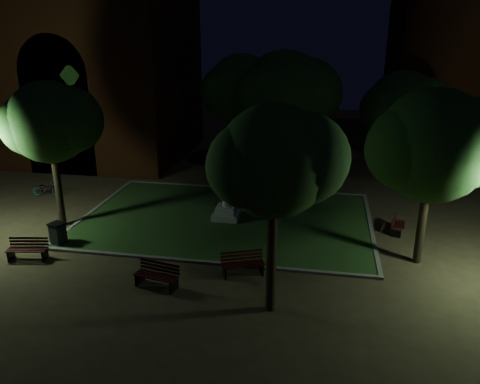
{
  "coord_description": "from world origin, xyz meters",
  "views": [
    {
      "loc": [
        4.95,
        -20.85,
        9.77
      ],
      "look_at": [
        0.93,
        1.0,
        1.97
      ],
      "focal_mm": 35.0,
      "sensor_mm": 36.0,
      "label": 1
    }
  ],
  "objects_px": {
    "monument": "(226,203)",
    "bench_far_side": "(291,176)",
    "bench_west_near": "(28,249)",
    "trash_bin": "(58,234)",
    "bench_near_left": "(157,276)",
    "bicycle": "(47,189)",
    "bench_right_side": "(397,226)",
    "bench_near_right": "(243,264)"
  },
  "relations": [
    {
      "from": "bench_right_side",
      "to": "bicycle",
      "type": "relative_size",
      "value": 0.8
    },
    {
      "from": "bench_west_near",
      "to": "trash_bin",
      "type": "bearing_deg",
      "value": 61.12
    },
    {
      "from": "bench_west_near",
      "to": "bench_right_side",
      "type": "relative_size",
      "value": 1.2
    },
    {
      "from": "bench_far_side",
      "to": "trash_bin",
      "type": "xyz_separation_m",
      "value": [
        -10.13,
        -11.71,
        0.16
      ]
    },
    {
      "from": "bench_near_right",
      "to": "bench_right_side",
      "type": "relative_size",
      "value": 1.24
    },
    {
      "from": "bench_near_left",
      "to": "bench_west_near",
      "type": "xyz_separation_m",
      "value": [
        -6.51,
        1.22,
        -0.01
      ]
    },
    {
      "from": "bench_near_left",
      "to": "bench_right_side",
      "type": "bearing_deg",
      "value": 46.99
    },
    {
      "from": "monument",
      "to": "bench_far_side",
      "type": "relative_size",
      "value": 1.98
    },
    {
      "from": "bench_near_right",
      "to": "bench_west_near",
      "type": "distance_m",
      "value": 9.68
    },
    {
      "from": "bench_near_left",
      "to": "trash_bin",
      "type": "height_order",
      "value": "trash_bin"
    },
    {
      "from": "monument",
      "to": "bench_far_side",
      "type": "xyz_separation_m",
      "value": [
        2.91,
        7.23,
        -0.56
      ]
    },
    {
      "from": "bench_right_side",
      "to": "bench_far_side",
      "type": "distance_m",
      "value": 9.42
    },
    {
      "from": "bench_near_right",
      "to": "bench_far_side",
      "type": "relative_size",
      "value": 1.17
    },
    {
      "from": "trash_bin",
      "to": "bicycle",
      "type": "relative_size",
      "value": 0.58
    },
    {
      "from": "monument",
      "to": "bench_right_side",
      "type": "relative_size",
      "value": 2.1
    },
    {
      "from": "bench_right_side",
      "to": "monument",
      "type": "bearing_deg",
      "value": 105.08
    },
    {
      "from": "trash_bin",
      "to": "bicycle",
      "type": "distance_m",
      "value": 7.49
    },
    {
      "from": "trash_bin",
      "to": "bicycle",
      "type": "bearing_deg",
      "value": 125.6
    },
    {
      "from": "bench_near_right",
      "to": "bench_near_left",
      "type": "bearing_deg",
      "value": -175.46
    },
    {
      "from": "bench_far_side",
      "to": "bicycle",
      "type": "xyz_separation_m",
      "value": [
        -14.49,
        -5.62,
        0.11
      ]
    },
    {
      "from": "bench_west_near",
      "to": "bicycle",
      "type": "distance_m",
      "value": 8.57
    },
    {
      "from": "bench_west_near",
      "to": "bench_far_side",
      "type": "relative_size",
      "value": 1.13
    },
    {
      "from": "bench_near_left",
      "to": "bench_near_right",
      "type": "xyz_separation_m",
      "value": [
        3.17,
        1.58,
        -0.0
      ]
    },
    {
      "from": "bench_near_left",
      "to": "trash_bin",
      "type": "xyz_separation_m",
      "value": [
        -5.96,
        2.81,
        0.09
      ]
    },
    {
      "from": "monument",
      "to": "bench_near_left",
      "type": "height_order",
      "value": "monument"
    },
    {
      "from": "monument",
      "to": "bench_west_near",
      "type": "relative_size",
      "value": 1.76
    },
    {
      "from": "bench_west_near",
      "to": "bicycle",
      "type": "height_order",
      "value": "bicycle"
    },
    {
      "from": "bench_near_left",
      "to": "bench_west_near",
      "type": "distance_m",
      "value": 6.62
    },
    {
      "from": "bench_near_left",
      "to": "bench_near_right",
      "type": "height_order",
      "value": "bench_near_left"
    },
    {
      "from": "monument",
      "to": "trash_bin",
      "type": "bearing_deg",
      "value": -148.17
    },
    {
      "from": "bench_right_side",
      "to": "trash_bin",
      "type": "relative_size",
      "value": 1.39
    },
    {
      "from": "trash_bin",
      "to": "bench_west_near",
      "type": "bearing_deg",
      "value": -108.9
    },
    {
      "from": "bench_near_right",
      "to": "bicycle",
      "type": "height_order",
      "value": "bicycle"
    },
    {
      "from": "bicycle",
      "to": "trash_bin",
      "type": "bearing_deg",
      "value": -147.01
    },
    {
      "from": "bench_west_near",
      "to": "bicycle",
      "type": "bearing_deg",
      "value": 106.47
    },
    {
      "from": "bench_near_right",
      "to": "bicycle",
      "type": "xyz_separation_m",
      "value": [
        -13.49,
        7.32,
        0.04
      ]
    },
    {
      "from": "bench_right_side",
      "to": "bench_near_right",
      "type": "bearing_deg",
      "value": 144.8
    },
    {
      "from": "bicycle",
      "to": "bench_near_left",
      "type": "bearing_deg",
      "value": -133.36
    },
    {
      "from": "bench_west_near",
      "to": "monument",
      "type": "bearing_deg",
      "value": 28.04
    },
    {
      "from": "bench_west_near",
      "to": "bench_right_side",
      "type": "xyz_separation_m",
      "value": [
        16.59,
        5.95,
        -0.08
      ]
    },
    {
      "from": "bench_near_left",
      "to": "bench_near_right",
      "type": "relative_size",
      "value": 1.0
    },
    {
      "from": "bench_near_right",
      "to": "bench_right_side",
      "type": "xyz_separation_m",
      "value": [
        6.91,
        5.6,
        -0.09
      ]
    }
  ]
}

